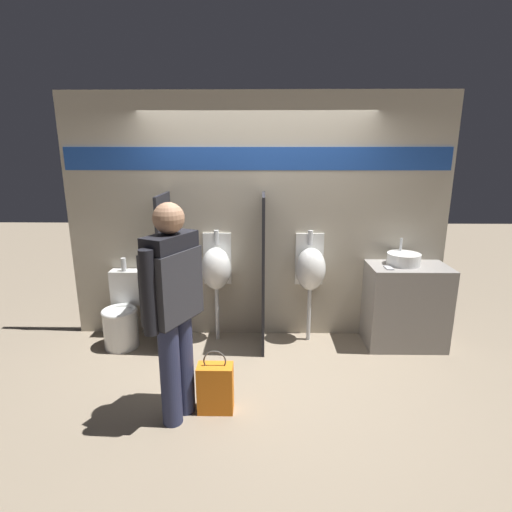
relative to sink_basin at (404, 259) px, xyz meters
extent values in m
plane|color=gray|center=(-1.58, -0.37, -0.97)|extent=(16.00, 16.00, 0.00)
cube|color=#B2A893|center=(-1.58, 0.23, 0.38)|extent=(4.20, 0.06, 2.70)
cube|color=#1E479E|center=(-1.58, 0.20, 1.04)|extent=(4.11, 0.01, 0.24)
cube|color=gray|center=(0.05, -0.05, -0.52)|extent=(0.84, 0.51, 0.91)
cylinder|color=white|center=(0.00, 0.00, 0.00)|extent=(0.35, 0.35, 0.12)
cylinder|color=silver|center=(0.00, 0.12, 0.13)|extent=(0.03, 0.03, 0.14)
cube|color=#B7B7BC|center=(-0.20, -0.15, -0.06)|extent=(0.07, 0.14, 0.01)
cube|color=black|center=(-2.54, -0.09, -0.14)|extent=(0.03, 0.58, 1.67)
cube|color=black|center=(-1.51, -0.09, -0.14)|extent=(0.03, 0.58, 1.67)
cylinder|color=silver|center=(-2.02, 0.04, -0.66)|extent=(0.04, 0.04, 0.63)
ellipsoid|color=white|center=(-2.02, 0.04, -0.13)|extent=(0.33, 0.30, 0.47)
cube|color=white|center=(-2.02, 0.19, -0.06)|extent=(0.31, 0.02, 0.59)
cylinder|color=silver|center=(-2.02, 0.15, 0.20)|extent=(0.06, 0.06, 0.16)
cylinder|color=silver|center=(-0.99, 0.04, -0.66)|extent=(0.04, 0.04, 0.63)
ellipsoid|color=white|center=(-0.99, 0.04, -0.13)|extent=(0.33, 0.30, 0.47)
cube|color=white|center=(-0.99, 0.19, -0.06)|extent=(0.31, 0.02, 0.59)
cylinder|color=silver|center=(-0.99, 0.15, 0.20)|extent=(0.06, 0.06, 0.16)
cylinder|color=white|center=(-3.06, -0.16, -0.77)|extent=(0.37, 0.37, 0.40)
torus|color=white|center=(-3.06, -0.16, -0.56)|extent=(0.38, 0.38, 0.04)
cube|color=white|center=(-3.06, 0.11, -0.37)|extent=(0.33, 0.16, 0.39)
cylinder|color=silver|center=(-3.06, 0.09, -0.10)|extent=(0.06, 0.06, 0.14)
cylinder|color=#282D4C|center=(-2.22, -1.42, -0.55)|extent=(0.16, 0.16, 0.85)
cylinder|color=#282D4C|center=(-2.15, -1.27, -0.55)|extent=(0.16, 0.16, 0.85)
cube|color=black|center=(-2.18, -1.35, 0.21)|extent=(0.37, 0.48, 0.67)
cube|color=#2D2D33|center=(-2.18, -1.35, 0.15)|extent=(0.40, 0.51, 0.54)
cylinder|color=black|center=(-2.30, -1.57, 0.17)|extent=(0.11, 0.11, 0.62)
cylinder|color=black|center=(-2.07, -1.12, 0.17)|extent=(0.11, 0.11, 0.62)
sphere|color=#A87A5B|center=(-2.18, -1.35, 0.66)|extent=(0.23, 0.23, 0.23)
cube|color=orange|center=(-1.90, -1.27, -0.77)|extent=(0.29, 0.16, 0.41)
torus|color=#4C4742|center=(-1.90, -1.27, -0.52)|extent=(0.19, 0.01, 0.19)
camera|label=1|loc=(-1.51, -4.15, 1.12)|focal=28.00mm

